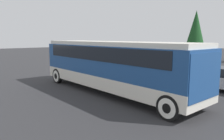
% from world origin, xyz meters
% --- Properties ---
extents(ground_plane, '(120.00, 120.00, 0.00)m').
position_xyz_m(ground_plane, '(0.00, 0.00, 0.00)').
color(ground_plane, '#2D2D30').
extents(tour_bus, '(11.09, 2.61, 2.97)m').
position_xyz_m(tour_bus, '(0.10, -0.00, 1.79)').
color(tour_bus, silver).
rests_on(tour_bus, ground_plane).
extents(parked_car_near, '(4.02, 1.89, 1.41)m').
position_xyz_m(parked_car_near, '(3.56, 5.48, 0.71)').
color(parked_car_near, '#BCBCC1').
rests_on(parked_car_near, ground_plane).
extents(parked_car_mid, '(4.74, 1.90, 1.36)m').
position_xyz_m(parked_car_mid, '(-2.13, 5.19, 0.68)').
color(parked_car_mid, maroon).
rests_on(parked_car_mid, ground_plane).
extents(tree_center, '(2.41, 2.41, 6.88)m').
position_xyz_m(tree_center, '(-6.30, 20.59, 4.48)').
color(tree_center, brown).
rests_on(tree_center, ground_plane).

